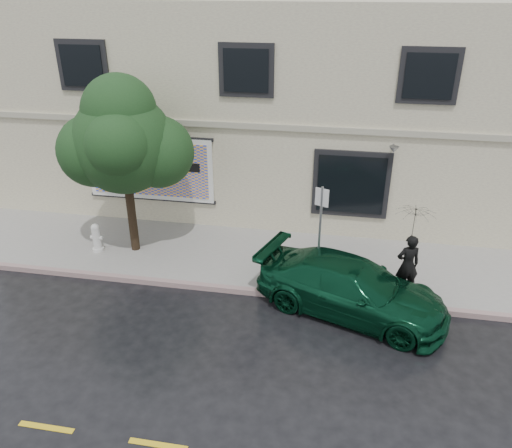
% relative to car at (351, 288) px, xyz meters
% --- Properties ---
extents(ground, '(90.00, 90.00, 0.00)m').
position_rel_car_xyz_m(ground, '(-3.35, -1.20, -0.69)').
color(ground, black).
rests_on(ground, ground).
extents(sidewalk, '(20.00, 3.50, 0.15)m').
position_rel_car_xyz_m(sidewalk, '(-3.35, 2.05, -0.62)').
color(sidewalk, gray).
rests_on(sidewalk, ground).
extents(curb, '(20.00, 0.18, 0.16)m').
position_rel_car_xyz_m(curb, '(-3.35, 0.30, -0.62)').
color(curb, gray).
rests_on(curb, ground).
extents(road_marking, '(19.00, 0.12, 0.01)m').
position_rel_car_xyz_m(road_marking, '(-3.35, -4.70, -0.68)').
color(road_marking, gold).
rests_on(road_marking, ground).
extents(building, '(20.00, 8.12, 7.00)m').
position_rel_car_xyz_m(building, '(-3.35, 7.80, 2.81)').
color(building, beige).
rests_on(building, ground).
extents(billboard, '(4.30, 0.16, 2.20)m').
position_rel_car_xyz_m(billboard, '(-6.55, 3.72, 1.36)').
color(billboard, white).
rests_on(billboard, ground).
extents(car, '(5.16, 3.52, 1.38)m').
position_rel_car_xyz_m(car, '(0.00, 0.00, 0.00)').
color(car, '#08341F').
rests_on(car, ground).
extents(pedestrian, '(0.70, 0.56, 1.68)m').
position_rel_car_xyz_m(pedestrian, '(1.38, 0.86, 0.30)').
color(pedestrian, black).
rests_on(pedestrian, sidewalk).
extents(umbrella, '(1.04, 1.04, 0.77)m').
position_rel_car_xyz_m(umbrella, '(1.38, 0.86, 1.52)').
color(umbrella, black).
rests_on(umbrella, pedestrian).
extents(street_tree, '(2.81, 2.81, 4.73)m').
position_rel_car_xyz_m(street_tree, '(-6.45, 1.85, 2.77)').
color(street_tree, '#2E2114').
rests_on(street_tree, sidewalk).
extents(fire_hydrant, '(0.36, 0.34, 0.89)m').
position_rel_car_xyz_m(fire_hydrant, '(-7.53, 1.55, -0.11)').
color(fire_hydrant, beige).
rests_on(fire_hydrant, sidewalk).
extents(sign_pole, '(0.34, 0.15, 2.88)m').
position_rel_car_xyz_m(sign_pole, '(-0.89, 0.72, 1.17)').
color(sign_pole, '#94989C').
rests_on(sign_pole, sidewalk).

